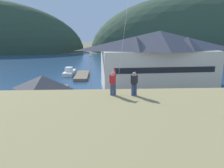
# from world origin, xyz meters

# --- Properties ---
(ground_plane) EXTENTS (600.00, 600.00, 0.00)m
(ground_plane) POSITION_xyz_m (0.00, 0.00, 0.00)
(ground_plane) COLOR #66604C
(parking_lot_pad) EXTENTS (40.00, 20.00, 0.10)m
(parking_lot_pad) POSITION_xyz_m (0.00, 5.00, 0.05)
(parking_lot_pad) COLOR gray
(parking_lot_pad) RESTS_ON ground
(bay_water) EXTENTS (360.00, 84.00, 0.03)m
(bay_water) POSITION_xyz_m (0.00, 60.00, 0.01)
(bay_water) COLOR navy
(bay_water) RESTS_ON ground
(far_hill_east_peak) EXTENTS (138.73, 73.96, 70.42)m
(far_hill_east_peak) POSITION_xyz_m (62.70, 117.55, 0.00)
(far_hill_east_peak) COLOR #334733
(far_hill_east_peak) RESTS_ON ground
(harbor_lodge) EXTENTS (25.25, 11.25, 11.49)m
(harbor_lodge) POSITION_xyz_m (11.34, 21.96, 6.09)
(harbor_lodge) COLOR beige
(harbor_lodge) RESTS_ON ground
(storage_shed_near_lot) EXTENTS (6.84, 6.41, 5.53)m
(storage_shed_near_lot) POSITION_xyz_m (-8.38, 6.00, 2.87)
(storage_shed_near_lot) COLOR #756B5B
(storage_shed_near_lot) RESTS_ON ground
(wharf_dock) EXTENTS (3.20, 12.14, 0.70)m
(wharf_dock) POSITION_xyz_m (-5.50, 33.43, 0.35)
(wharf_dock) COLOR #70604C
(wharf_dock) RESTS_ON ground
(moored_boat_wharfside) EXTENTS (2.81, 7.97, 2.16)m
(moored_boat_wharfside) POSITION_xyz_m (-9.13, 36.36, 0.72)
(moored_boat_wharfside) COLOR silver
(moored_boat_wharfside) RESTS_ON ground
(parked_car_front_row_end) EXTENTS (4.35, 2.37, 1.82)m
(parked_car_front_row_end) POSITION_xyz_m (-2.25, 6.86, 1.06)
(parked_car_front_row_end) COLOR red
(parked_car_front_row_end) RESTS_ON parking_lot_pad
(parked_car_lone_by_shed) EXTENTS (4.35, 2.37, 1.82)m
(parked_car_lone_by_shed) POSITION_xyz_m (5.26, 6.10, 1.06)
(parked_car_lone_by_shed) COLOR #9EA3A8
(parked_car_lone_by_shed) RESTS_ON parking_lot_pad
(parked_car_front_row_silver) EXTENTS (4.25, 2.16, 1.82)m
(parked_car_front_row_silver) POSITION_xyz_m (9.69, 1.61, 1.06)
(parked_car_front_row_silver) COLOR navy
(parked_car_front_row_silver) RESTS_ON parking_lot_pad
(parked_car_front_row_red) EXTENTS (4.28, 2.22, 1.82)m
(parked_car_front_row_red) POSITION_xyz_m (3.31, 0.42, 1.06)
(parked_car_front_row_red) COLOR #9EA3A8
(parked_car_front_row_red) RESTS_ON parking_lot_pad
(parked_car_back_row_right) EXTENTS (4.24, 2.13, 1.82)m
(parked_car_back_row_right) POSITION_xyz_m (-7.81, -0.42, 1.06)
(parked_car_back_row_right) COLOR #9EA3A8
(parked_car_back_row_right) RESTS_ON parking_lot_pad
(parking_light_pole) EXTENTS (0.24, 0.78, 7.54)m
(parking_light_pole) POSITION_xyz_m (-2.17, 10.55, 4.41)
(parking_light_pole) COLOR #ADADB2
(parking_light_pole) RESTS_ON parking_lot_pad
(person_kite_flyer) EXTENTS (0.52, 0.68, 1.86)m
(person_kite_flyer) POSITION_xyz_m (0.25, -7.47, 7.46)
(person_kite_flyer) COLOR #384770
(person_kite_flyer) RESTS_ON grassy_hill_foreground
(person_companion) EXTENTS (0.53, 0.40, 1.74)m
(person_companion) POSITION_xyz_m (1.76, -7.67, 7.44)
(person_companion) COLOR #384770
(person_companion) RESTS_ON grassy_hill_foreground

